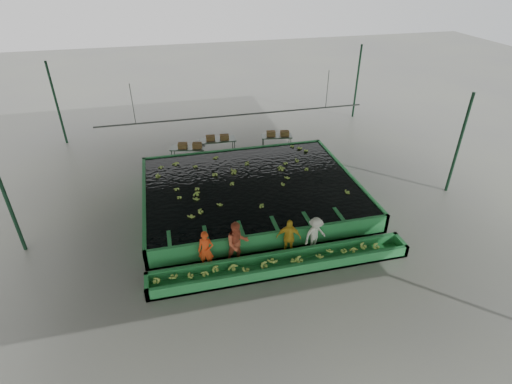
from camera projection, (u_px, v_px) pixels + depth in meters
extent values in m
plane|color=slate|center=(259.00, 216.00, 18.06)|extent=(80.00, 80.00, 0.00)
cube|color=slate|center=(259.00, 110.00, 15.46)|extent=(20.00, 22.00, 0.04)
cube|color=black|center=(251.00, 184.00, 18.86)|extent=(9.70, 7.70, 0.00)
cylinder|color=#59605B|center=(235.00, 115.00, 20.65)|extent=(0.08, 0.08, 14.00)
cylinder|color=#59605B|center=(133.00, 104.00, 19.12)|extent=(0.04, 0.04, 2.00)
cylinder|color=#59605B|center=(327.00, 89.00, 21.15)|extent=(0.04, 0.04, 2.00)
imported|color=#EF4717|center=(206.00, 250.00, 14.76)|extent=(0.68, 0.54, 1.61)
imported|color=#B84E2F|center=(237.00, 243.00, 14.95)|extent=(0.95, 0.77, 1.84)
imported|color=gold|center=(289.00, 238.00, 15.41)|extent=(1.03, 0.64, 1.63)
imported|color=beige|center=(315.00, 234.00, 15.66)|extent=(1.12, 0.85, 1.53)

